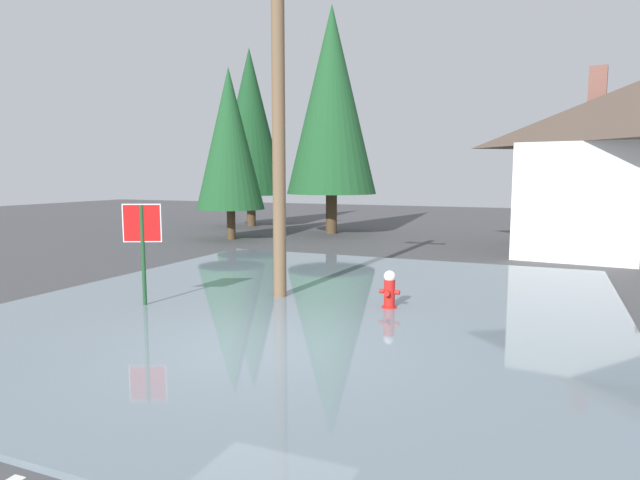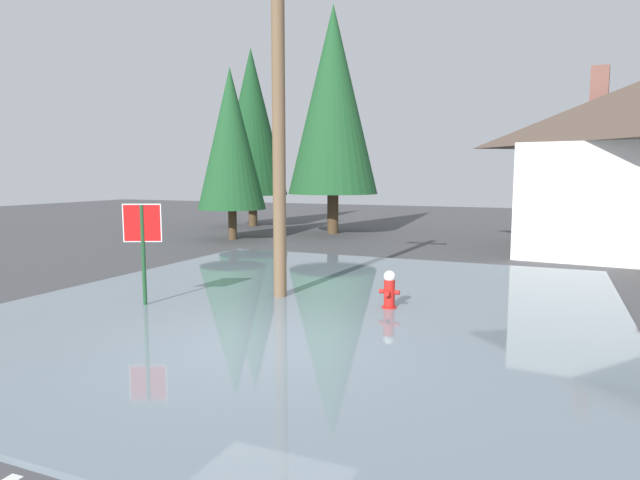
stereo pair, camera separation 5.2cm
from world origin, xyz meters
name	(u,v)px [view 2 (the right image)]	position (x,y,z in m)	size (l,w,h in m)	color
ground_plane	(258,353)	(0.00, 0.00, -0.05)	(80.00, 80.00, 0.10)	#424244
flood_puddle	(312,306)	(-0.33, 2.80, 0.04)	(11.79, 13.30, 0.08)	slate
lane_stop_bar	(140,380)	(-0.82, -1.70, 0.00)	(3.90, 0.30, 0.01)	silver
stop_sign_near	(143,234)	(-3.44, 1.43, 1.52)	(0.71, 0.34, 2.13)	#1E4C28
fire_hydrant	(389,291)	(1.21, 3.13, 0.41)	(0.41, 0.36, 0.83)	red
utility_pole	(279,113)	(-1.26, 3.20, 4.00)	(1.60, 0.28, 7.65)	brown
pine_tree_tall_left	(252,122)	(-10.54, 18.01, 5.43)	(3.69, 3.69, 9.23)	#4C3823
pine_tree_mid_left	(231,139)	(-8.27, 12.40, 4.18)	(2.84, 2.84, 7.10)	#4C3823
pine_tree_short_left	(333,101)	(-5.20, 16.14, 6.04)	(4.10, 4.10, 10.26)	#4C3823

